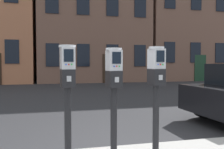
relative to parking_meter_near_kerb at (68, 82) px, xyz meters
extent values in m
cylinder|color=black|center=(0.00, 0.00, -0.56)|extent=(0.10, 0.10, 0.99)
cube|color=black|center=(0.00, 0.00, 0.05)|extent=(0.19, 0.25, 0.23)
cube|color=#A5A8AD|center=(0.01, -0.12, 0.05)|extent=(0.06, 0.02, 0.07)
cube|color=#B7BABF|center=(0.00, 0.00, 0.30)|extent=(0.19, 0.24, 0.28)
cube|color=black|center=(0.01, -0.12, 0.34)|extent=(0.12, 0.02, 0.16)
cylinder|color=blue|center=(-0.03, -0.12, 0.23)|extent=(0.02, 0.01, 0.02)
cylinder|color=red|center=(0.01, -0.12, 0.23)|extent=(0.02, 0.01, 0.02)
cylinder|color=green|center=(0.04, -0.12, 0.23)|extent=(0.02, 0.01, 0.02)
cylinder|color=#B7BABF|center=(0.00, 0.00, 0.46)|extent=(0.23, 0.23, 0.03)
cylinder|color=black|center=(0.61, 0.00, -0.57)|extent=(0.10, 0.10, 0.97)
cube|color=black|center=(0.61, 0.00, 0.03)|extent=(0.19, 0.25, 0.22)
cube|color=#A5A8AD|center=(0.62, -0.12, 0.03)|extent=(0.06, 0.02, 0.07)
cube|color=#B7BABF|center=(0.61, 0.00, 0.28)|extent=(0.19, 0.24, 0.27)
cube|color=black|center=(0.62, -0.12, 0.31)|extent=(0.12, 0.02, 0.15)
cylinder|color=blue|center=(0.59, -0.12, 0.20)|extent=(0.02, 0.01, 0.02)
cylinder|color=red|center=(0.62, -0.12, 0.20)|extent=(0.02, 0.01, 0.02)
cylinder|color=green|center=(0.66, -0.12, 0.20)|extent=(0.02, 0.01, 0.02)
cylinder|color=#B7BABF|center=(0.61, 0.00, 0.43)|extent=(0.23, 0.23, 0.03)
cylinder|color=black|center=(1.23, 0.00, -0.56)|extent=(0.10, 0.10, 0.99)
cube|color=black|center=(1.23, 0.00, 0.05)|extent=(0.19, 0.25, 0.23)
cube|color=#A5A8AD|center=(1.24, -0.12, 0.05)|extent=(0.06, 0.02, 0.07)
cube|color=#B7BABF|center=(1.23, 0.00, 0.30)|extent=(0.19, 0.24, 0.28)
cube|color=black|center=(1.24, -0.12, 0.34)|extent=(0.12, 0.02, 0.16)
cylinder|color=blue|center=(1.20, -0.12, 0.22)|extent=(0.02, 0.01, 0.02)
cylinder|color=red|center=(1.24, -0.12, 0.22)|extent=(0.02, 0.01, 0.02)
cylinder|color=green|center=(1.27, -0.12, 0.22)|extent=(0.02, 0.01, 0.02)
cylinder|color=#B7BABF|center=(1.23, 0.00, 0.46)|extent=(0.23, 0.23, 0.03)
cylinder|color=black|center=(3.69, 2.49, -0.87)|extent=(0.65, 0.24, 0.64)
cube|color=black|center=(-2.71, 14.50, 1.01)|extent=(0.90, 0.06, 1.60)
cube|color=brown|center=(3.11, 17.53, 4.27)|extent=(8.52, 6.01, 10.93)
cube|color=black|center=(-0.09, 14.50, 0.81)|extent=(0.90, 0.06, 1.60)
cube|color=black|center=(2.04, 14.50, 0.81)|extent=(0.90, 0.06, 1.60)
cube|color=black|center=(4.17, 14.50, 0.81)|extent=(0.90, 0.06, 1.60)
cube|color=black|center=(6.30, 14.50, 0.81)|extent=(0.90, 0.06, 1.60)
cube|color=black|center=(-0.09, 14.50, 4.46)|extent=(0.90, 0.06, 1.60)
cube|color=black|center=(2.04, 14.50, 4.46)|extent=(0.90, 0.06, 1.60)
cube|color=black|center=(4.17, 14.50, 4.46)|extent=(0.90, 0.06, 1.60)
cube|color=black|center=(6.30, 14.50, 4.46)|extent=(0.90, 0.06, 1.60)
cube|color=black|center=(3.94, 14.50, -0.14)|extent=(1.00, 0.07, 2.10)
cube|color=brown|center=(12.09, 17.97, 5.02)|extent=(8.99, 6.88, 12.43)
cube|color=black|center=(8.72, 14.50, 1.09)|extent=(0.90, 0.06, 1.60)
cube|color=black|center=(10.97, 14.50, 1.09)|extent=(0.90, 0.06, 1.60)
cube|color=black|center=(13.22, 14.50, 1.09)|extent=(0.90, 0.06, 1.60)
cube|color=black|center=(10.97, 14.50, 5.23)|extent=(0.90, 0.06, 1.60)
cube|color=black|center=(13.22, 14.50, 5.23)|extent=(0.90, 0.06, 1.60)
cube|color=#193823|center=(11.40, 14.50, -0.14)|extent=(1.00, 0.07, 2.10)
camera|label=1|loc=(-0.21, -3.25, 0.24)|focal=40.13mm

